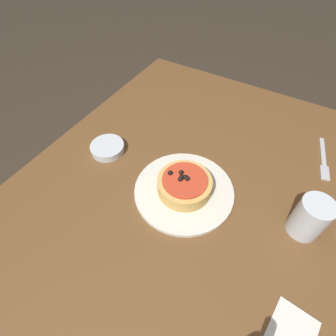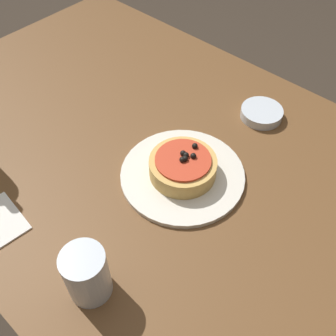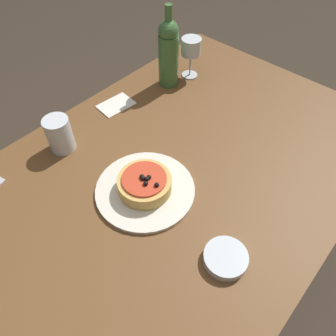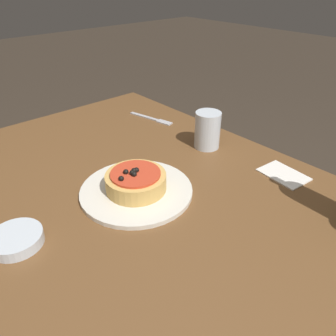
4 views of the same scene
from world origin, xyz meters
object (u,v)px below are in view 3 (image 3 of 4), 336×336
(dining_table, at_px, (170,189))
(wine_glass, at_px, (191,48))
(dinner_plate, at_px, (145,190))
(wine_bottle, at_px, (168,52))
(water_cup, at_px, (59,134))
(pizza, at_px, (145,184))
(side_bowl, at_px, (225,258))

(dining_table, distance_m, wine_glass, 0.58)
(dinner_plate, xyz_separation_m, wine_bottle, (0.45, 0.31, 0.13))
(wine_glass, xyz_separation_m, water_cup, (-0.61, 0.05, -0.06))
(wine_glass, relative_size, water_cup, 1.35)
(dinner_plate, height_order, water_cup, water_cup)
(dinner_plate, distance_m, pizza, 0.03)
(dining_table, distance_m, wine_bottle, 0.53)
(dining_table, xyz_separation_m, wine_bottle, (0.35, 0.32, 0.22))
(dining_table, bearing_deg, wine_bottle, 42.66)
(dining_table, distance_m, pizza, 0.16)
(wine_bottle, bearing_deg, pizza, -145.32)
(wine_glass, bearing_deg, dinner_plate, -152.80)
(pizza, bearing_deg, dinner_plate, 84.47)
(dinner_plate, xyz_separation_m, side_bowl, (-0.02, -0.31, 0.01))
(dining_table, distance_m, dinner_plate, 0.13)
(dinner_plate, relative_size, side_bowl, 2.60)
(pizza, bearing_deg, wine_bottle, 34.68)
(water_cup, height_order, side_bowl, water_cup)
(water_cup, xyz_separation_m, side_bowl, (0.03, -0.64, -0.05))
(dinner_plate, relative_size, pizza, 1.87)
(wine_bottle, relative_size, side_bowl, 2.75)
(dinner_plate, xyz_separation_m, pizza, (-0.00, -0.00, 0.03))
(pizza, bearing_deg, side_bowl, -93.90)
(dinner_plate, distance_m, wine_bottle, 0.57)
(dinner_plate, distance_m, water_cup, 0.34)
(wine_bottle, height_order, water_cup, wine_bottle)
(wine_bottle, bearing_deg, wine_glass, -16.02)
(side_bowl, bearing_deg, dining_table, 67.50)
(dinner_plate, relative_size, wine_glass, 1.83)
(dining_table, height_order, pizza, pizza)
(dinner_plate, distance_m, wine_glass, 0.63)
(dinner_plate, bearing_deg, wine_bottle, 34.67)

